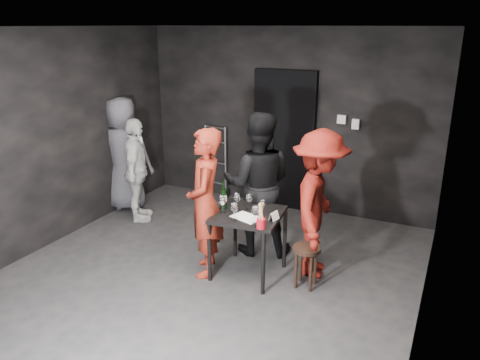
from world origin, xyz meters
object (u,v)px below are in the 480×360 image
at_px(woman_black, 258,172).
at_px(bystander_cream, 136,171).
at_px(wine_bottle, 223,198).
at_px(man_maroon, 319,196).
at_px(server_red, 205,194).
at_px(bystander_grey, 123,146).
at_px(stool, 306,256).
at_px(hand_truck, 215,185).
at_px(breadstick_cup, 261,216).
at_px(tasting_table, 248,221).

distance_m(woman_black, bystander_cream, 1.98).
bearing_deg(wine_bottle, woman_black, 73.55).
distance_m(man_maroon, bystander_cream, 2.81).
distance_m(server_red, man_maroon, 1.26).
bearing_deg(bystander_cream, woman_black, -125.13).
relative_size(bystander_cream, bystander_grey, 0.75).
relative_size(stool, wine_bottle, 1.46).
height_order(hand_truck, server_red, server_red).
bearing_deg(wine_bottle, bystander_grey, 155.23).
xyz_separation_m(server_red, wine_bottle, (0.14, 0.16, -0.07)).
bearing_deg(breadstick_cup, server_red, 168.27).
height_order(hand_truck, stool, hand_truck).
distance_m(stool, woman_black, 1.20).
distance_m(bystander_cream, bystander_grey, 0.60).
bearing_deg(hand_truck, bystander_cream, -105.58).
relative_size(hand_truck, stool, 2.53).
relative_size(man_maroon, wine_bottle, 5.79).
height_order(stool, bystander_grey, bystander_grey).
xyz_separation_m(stool, bystander_grey, (-3.22, 1.01, 0.63)).
xyz_separation_m(hand_truck, stool, (2.20, -1.99, 0.14)).
bearing_deg(breadstick_cup, woman_black, 115.72).
relative_size(server_red, woman_black, 0.91).
distance_m(stool, bystander_grey, 3.43).
relative_size(man_maroon, bystander_grey, 0.94).
bearing_deg(wine_bottle, stool, 1.04).
bearing_deg(bystander_grey, breadstick_cup, 139.59).
height_order(stool, breadstick_cup, breadstick_cup).
distance_m(wine_bottle, breadstick_cup, 0.67).
relative_size(stool, man_maroon, 0.25).
bearing_deg(tasting_table, bystander_grey, 157.86).
xyz_separation_m(server_red, bystander_cream, (-1.64, 0.89, -0.20)).
bearing_deg(hand_truck, wine_bottle, -50.61).
bearing_deg(wine_bottle, breadstick_cup, -27.84).
bearing_deg(woman_black, tasting_table, 83.80).
xyz_separation_m(hand_truck, breadstick_cup, (1.81, -2.32, 0.66)).
bearing_deg(bystander_cream, tasting_table, -139.82).
relative_size(hand_truck, man_maroon, 0.64).
height_order(man_maroon, bystander_cream, man_maroon).
relative_size(stool, bystander_grey, 0.24).
bearing_deg(server_red, stool, 71.60).
xyz_separation_m(tasting_table, stool, (0.68, 0.02, -0.29)).
bearing_deg(bystander_grey, man_maroon, 153.39).
relative_size(stool, breadstick_cup, 1.61).
height_order(woman_black, bystander_cream, woman_black).
relative_size(server_red, man_maroon, 1.01).
relative_size(tasting_table, breadstick_cup, 2.56).
distance_m(hand_truck, tasting_table, 2.56).
bearing_deg(server_red, breadstick_cup, 50.90).
xyz_separation_m(server_red, man_maroon, (1.14, 0.53, -0.01)).
distance_m(stool, wine_bottle, 1.11).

